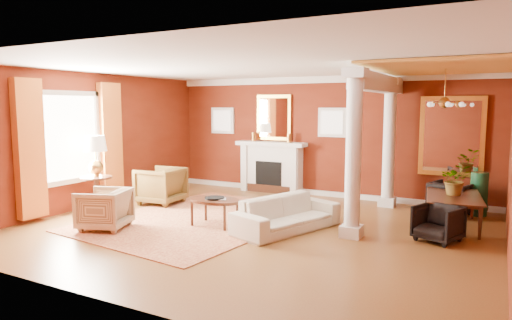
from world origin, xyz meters
The scene contains 27 objects.
ground centered at (0.00, 0.00, 0.00)m, with size 8.00×8.00×0.00m, color brown.
room_shell centered at (0.00, 0.00, 2.02)m, with size 8.04×7.04×2.92m.
fireplace centered at (-1.30, 3.32, 0.65)m, with size 1.85×0.42×1.29m.
overmantel_mirror centered at (-1.30, 3.45, 1.90)m, with size 0.95×0.07×1.15m.
flank_window_left centered at (-2.85, 3.46, 1.80)m, with size 0.70×0.07×0.70m.
flank_window_right centered at (0.25, 3.46, 1.80)m, with size 0.70×0.07×0.70m.
left_window centered at (-3.89, -0.60, 1.42)m, with size 0.21×2.55×2.60m.
column_front centered at (1.70, 0.30, 1.43)m, with size 0.36×0.36×2.80m.
column_back centered at (1.70, 3.00, 1.43)m, with size 0.36×0.36×2.80m.
header_beam centered at (1.70, 1.90, 2.62)m, with size 0.30×3.20×0.32m, color silver.
amber_ceiling centered at (2.85, 1.75, 2.87)m, with size 2.30×3.40×0.04m, color gold.
dining_mirror centered at (2.90, 3.45, 1.55)m, with size 1.30×0.07×1.70m.
chandelier centered at (2.90, 1.80, 2.25)m, with size 0.60×0.62×0.75m.
crown_trim centered at (0.00, 3.46, 2.82)m, with size 8.00×0.08×0.16m, color silver.
base_trim centered at (0.00, 3.46, 0.06)m, with size 8.00×0.08×0.12m, color silver.
rug centered at (-1.23, 0.09, 0.01)m, with size 3.31×4.41×0.02m, color maroon.
sofa centered at (0.57, 0.16, 0.40)m, with size 2.04×0.60×0.80m, color beige.
armchair_leopard centered at (-2.85, 0.85, 0.46)m, with size 0.89×0.83×0.91m, color black.
armchair_stripe centered at (-2.32, -1.31, 0.40)m, with size 0.79×0.74×0.81m, color #CBB087.
coffee_table centered at (-0.71, -0.20, 0.46)m, with size 1.00×1.00×0.51m.
coffee_book centered at (-0.64, -0.22, 0.61)m, with size 0.15×0.02×0.21m, color black.
side_table centered at (-3.50, -0.39, 1.08)m, with size 0.64×0.64×1.59m.
dining_table centered at (3.16, 1.85, 0.46)m, with size 1.65×0.58×0.92m, color black.
dining_chair_near centered at (3.00, 0.73, 0.33)m, with size 0.64×0.59×0.65m, color black.
dining_chair_far centered at (3.00, 2.79, 0.37)m, with size 0.72×0.68×0.75m, color black.
green_urn centered at (3.50, 3.00, 0.35)m, with size 0.37×0.37×0.89m.
potted_plant centered at (3.14, 1.87, 1.14)m, with size 0.51×0.57×0.44m, color #26591E.
Camera 1 is at (3.82, -7.03, 2.19)m, focal length 32.00 mm.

